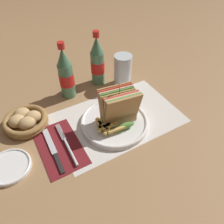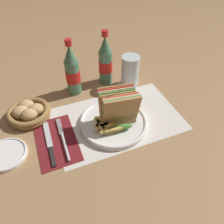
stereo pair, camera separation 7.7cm
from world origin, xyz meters
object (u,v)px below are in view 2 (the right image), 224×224
(knife, at_px, (50,143))
(coke_bottle_near, at_px, (72,71))
(fork, at_px, (64,142))
(club_sandwich, at_px, (119,108))
(bread_basket, at_px, (29,112))
(glass_near, at_px, (130,73))
(coke_bottle_far, at_px, (105,62))
(plate_main, at_px, (114,122))
(side_saucer, at_px, (6,154))

(knife, bearing_deg, coke_bottle_near, 59.28)
(fork, relative_size, knife, 0.99)
(knife, relative_size, coke_bottle_near, 0.83)
(club_sandwich, distance_m, bread_basket, 0.33)
(glass_near, bearing_deg, bread_basket, -174.24)
(club_sandwich, bearing_deg, coke_bottle_far, 79.05)
(coke_bottle_near, relative_size, coke_bottle_far, 1.00)
(plate_main, height_order, coke_bottle_near, coke_bottle_near)
(coke_bottle_far, bearing_deg, coke_bottle_near, -171.88)
(plate_main, bearing_deg, glass_near, 51.92)
(knife, bearing_deg, side_saucer, 177.56)
(club_sandwich, distance_m, knife, 0.26)
(knife, distance_m, coke_bottle_far, 0.41)
(plate_main, relative_size, knife, 1.25)
(glass_near, bearing_deg, fork, -147.36)
(bread_basket, bearing_deg, coke_bottle_near, 23.70)
(fork, relative_size, bread_basket, 1.24)
(club_sandwich, bearing_deg, side_saucer, 179.20)
(fork, bearing_deg, coke_bottle_far, 49.10)
(coke_bottle_far, distance_m, side_saucer, 0.51)
(fork, distance_m, knife, 0.05)
(glass_near, bearing_deg, coke_bottle_far, 143.17)
(club_sandwich, xyz_separation_m, bread_basket, (-0.29, 0.15, -0.05))
(plate_main, height_order, glass_near, glass_near)
(coke_bottle_far, relative_size, side_saucer, 1.80)
(plate_main, xyz_separation_m, coke_bottle_far, (0.06, 0.25, 0.09))
(glass_near, height_order, bread_basket, glass_near)
(club_sandwich, relative_size, bread_basket, 1.06)
(club_sandwich, bearing_deg, plate_main, 159.79)
(plate_main, bearing_deg, fork, -172.52)
(fork, xyz_separation_m, bread_basket, (-0.09, 0.17, 0.01))
(knife, xyz_separation_m, glass_near, (0.38, 0.20, 0.05))
(bread_basket, bearing_deg, glass_near, 5.76)
(bread_basket, bearing_deg, plate_main, -28.17)
(coke_bottle_near, xyz_separation_m, bread_basket, (-0.20, -0.09, -0.08))
(fork, relative_size, glass_near, 1.40)
(club_sandwich, height_order, knife, club_sandwich)
(glass_near, relative_size, side_saucer, 1.06)
(club_sandwich, distance_m, fork, 0.21)
(club_sandwich, height_order, fork, club_sandwich)
(coke_bottle_far, bearing_deg, glass_near, -36.83)
(coke_bottle_near, height_order, coke_bottle_far, same)
(coke_bottle_near, xyz_separation_m, side_saucer, (-0.28, -0.23, -0.09))
(knife, distance_m, coke_bottle_near, 0.30)
(coke_bottle_near, height_order, glass_near, coke_bottle_near)
(knife, xyz_separation_m, bread_basket, (-0.04, 0.16, 0.02))
(plate_main, height_order, club_sandwich, club_sandwich)
(glass_near, bearing_deg, knife, -152.40)
(plate_main, xyz_separation_m, bread_basket, (-0.28, 0.15, 0.01))
(coke_bottle_near, distance_m, bread_basket, 0.23)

